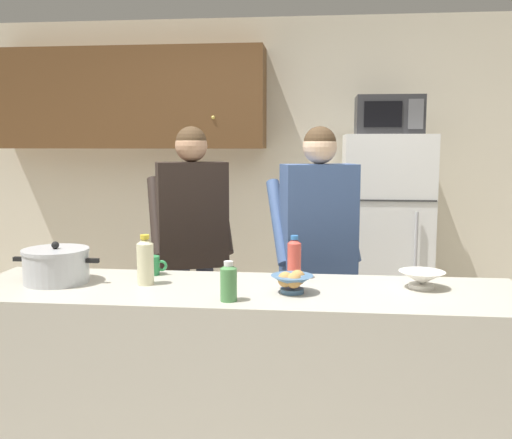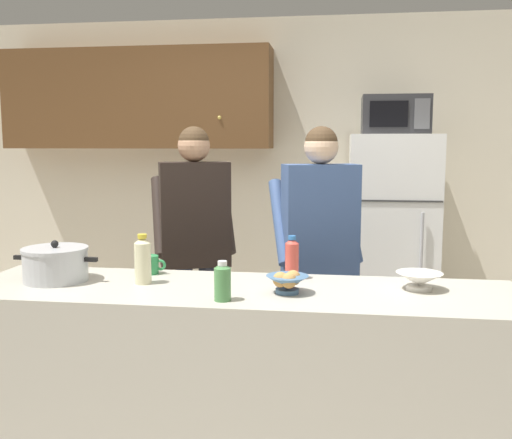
{
  "view_description": "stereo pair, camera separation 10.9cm",
  "coord_description": "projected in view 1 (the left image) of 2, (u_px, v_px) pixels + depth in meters",
  "views": [
    {
      "loc": [
        0.34,
        -2.6,
        1.58
      ],
      "look_at": [
        0.0,
        0.55,
        1.17
      ],
      "focal_mm": 40.83,
      "sensor_mm": 36.0,
      "label": 1
    },
    {
      "loc": [
        0.45,
        -2.59,
        1.58
      ],
      "look_at": [
        0.0,
        0.55,
        1.17
      ],
      "focal_mm": 40.83,
      "sensor_mm": 36.0,
      "label": 2
    }
  ],
  "objects": [
    {
      "name": "person_near_pot",
      "position": [
        192.0,
        228.0,
        3.64
      ],
      "size": [
        0.61,
        0.55,
        1.69
      ],
      "color": "#33384C",
      "rests_on": "ground"
    },
    {
      "name": "empty_bowl",
      "position": [
        422.0,
        278.0,
        2.68
      ],
      "size": [
        0.21,
        0.21,
        0.08
      ],
      "color": "white",
      "rests_on": "kitchen_island"
    },
    {
      "name": "bottle_near_edge",
      "position": [
        229.0,
        281.0,
        2.46
      ],
      "size": [
        0.07,
        0.07,
        0.17
      ],
      "color": "#4C8C4C",
      "rests_on": "kitchen_island"
    },
    {
      "name": "cooking_pot",
      "position": [
        56.0,
        266.0,
        2.79
      ],
      "size": [
        0.43,
        0.31,
        0.2
      ],
      "color": "silver",
      "rests_on": "kitchen_island"
    },
    {
      "name": "back_wall_unit",
      "position": [
        243.0,
        159.0,
        4.86
      ],
      "size": [
        6.0,
        0.48,
        2.6
      ],
      "color": "beige",
      "rests_on": "ground"
    },
    {
      "name": "person_by_sink",
      "position": [
        318.0,
        234.0,
        3.41
      ],
      "size": [
        0.6,
        0.53,
        1.68
      ],
      "color": "#726656",
      "rests_on": "ground"
    },
    {
      "name": "bread_bowl",
      "position": [
        292.0,
        282.0,
        2.6
      ],
      "size": [
        0.19,
        0.19,
        0.1
      ],
      "color": "#4C7299",
      "rests_on": "kitchen_island"
    },
    {
      "name": "refrigerator",
      "position": [
        385.0,
        244.0,
        4.43
      ],
      "size": [
        0.64,
        0.68,
        1.65
      ],
      "color": "white",
      "rests_on": "ground"
    },
    {
      "name": "bottle_far_corner",
      "position": [
        145.0,
        260.0,
        2.75
      ],
      "size": [
        0.08,
        0.08,
        0.24
      ],
      "color": "beige",
      "rests_on": "kitchen_island"
    },
    {
      "name": "coffee_mug",
      "position": [
        151.0,
        265.0,
        2.96
      ],
      "size": [
        0.13,
        0.09,
        0.1
      ],
      "color": "#2D8C4C",
      "rests_on": "kitchen_island"
    },
    {
      "name": "kitchen_island",
      "position": [
        243.0,
        383.0,
        2.75
      ],
      "size": [
        2.57,
        0.68,
        0.92
      ],
      "primitive_type": "cube",
      "color": "#BCB7A8",
      "rests_on": "ground"
    },
    {
      "name": "bottle_mid_counter",
      "position": [
        294.0,
        258.0,
        2.87
      ],
      "size": [
        0.07,
        0.07,
        0.22
      ],
      "color": "#D84C3F",
      "rests_on": "kitchen_island"
    },
    {
      "name": "microwave",
      "position": [
        389.0,
        115.0,
        4.29
      ],
      "size": [
        0.48,
        0.37,
        0.28
      ],
      "color": "#2D2D30",
      "rests_on": "refrigerator"
    }
  ]
}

